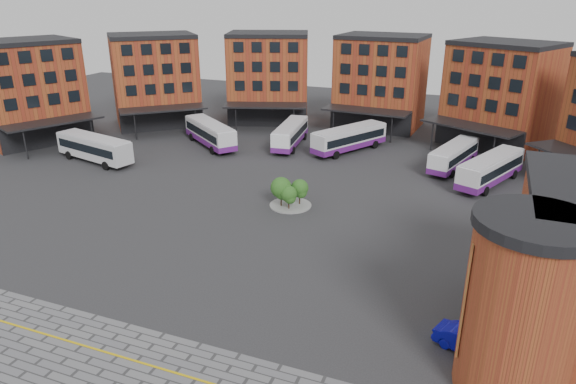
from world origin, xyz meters
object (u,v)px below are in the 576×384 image
(tree_island, at_px, (289,191))
(bus_d, at_px, (349,138))
(bus_a, at_px, (94,147))
(bus_b, at_px, (210,133))
(bus_f, at_px, (491,169))
(blue_car, at_px, (471,343))
(bus_e, at_px, (454,156))
(bus_c, at_px, (290,134))

(tree_island, xyz_separation_m, bus_d, (0.66, 21.52, 0.13))
(bus_a, xyz_separation_m, bus_b, (10.40, 12.01, -0.15))
(bus_a, height_order, bus_f, bus_a)
(bus_d, distance_m, blue_car, 42.97)
(bus_b, bearing_deg, tree_island, -94.10)
(bus_e, relative_size, blue_car, 2.45)
(bus_a, bearing_deg, bus_b, -27.62)
(tree_island, distance_m, bus_c, 22.40)
(tree_island, bearing_deg, bus_a, 170.64)
(tree_island, xyz_separation_m, bus_e, (14.81, 19.19, -0.06))
(bus_a, height_order, bus_c, bus_a)
(tree_island, height_order, bus_d, bus_d)
(bus_c, bearing_deg, bus_a, -149.86)
(bus_e, distance_m, blue_car, 36.78)
(bus_e, bearing_deg, blue_car, -67.71)
(bus_e, distance_m, bus_f, 6.22)
(bus_b, relative_size, bus_c, 0.97)
(tree_island, bearing_deg, bus_f, 37.62)
(bus_d, bearing_deg, bus_e, 19.60)
(bus_c, xyz_separation_m, bus_f, (27.16, -6.12, 0.06))
(bus_b, distance_m, bus_c, 11.57)
(tree_island, relative_size, bus_d, 0.37)
(bus_c, distance_m, bus_f, 27.85)
(bus_b, height_order, bus_d, bus_b)
(tree_island, xyz_separation_m, bus_a, (-29.11, 4.80, 0.30))
(tree_island, relative_size, bus_f, 0.36)
(bus_c, relative_size, bus_f, 0.98)
(bus_a, distance_m, bus_e, 46.22)
(bus_e, height_order, blue_car, bus_e)
(bus_e, bearing_deg, bus_a, -146.05)
(bus_c, distance_m, bus_e, 22.79)
(tree_island, distance_m, blue_car, 25.71)
(bus_d, height_order, bus_f, bus_d)
(bus_e, xyz_separation_m, blue_car, (4.16, -36.53, -0.92))
(bus_c, height_order, bus_f, bus_f)
(bus_a, bearing_deg, bus_f, -64.99)
(bus_c, relative_size, bus_d, 0.98)
(bus_b, xyz_separation_m, bus_f, (37.96, -1.97, -0.05))
(bus_b, bearing_deg, bus_e, -48.09)
(bus_c, bearing_deg, bus_e, -11.63)
(bus_b, bearing_deg, bus_f, -55.14)
(bus_b, bearing_deg, blue_car, -94.36)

